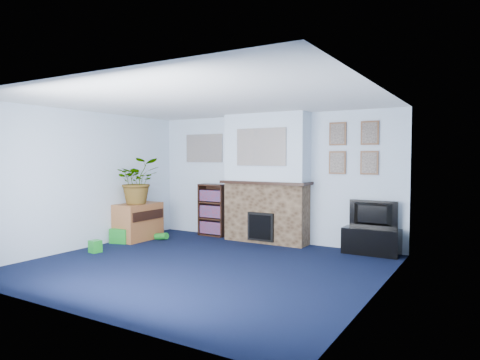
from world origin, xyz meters
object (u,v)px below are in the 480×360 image
Objects in this scene: bookshelf at (213,211)px; tv_stand at (371,241)px; television at (372,214)px; sideboard at (138,222)px.

tv_stand is at bearing -1.37° from bookshelf.
bookshelf is at bearing -0.33° from television.
bookshelf is 1.16× the size of sideboard.
television is 0.87× the size of sideboard.
sideboard is at bearing -132.26° from bookshelf.
tv_stand is 1.15× the size of television.
tv_stand is at bearing 90.69° from television.
tv_stand is 1.00× the size of sideboard.
sideboard is (-1.00, -1.10, -0.15)m from bookshelf.
sideboard is (-4.19, -1.05, -0.30)m from television.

